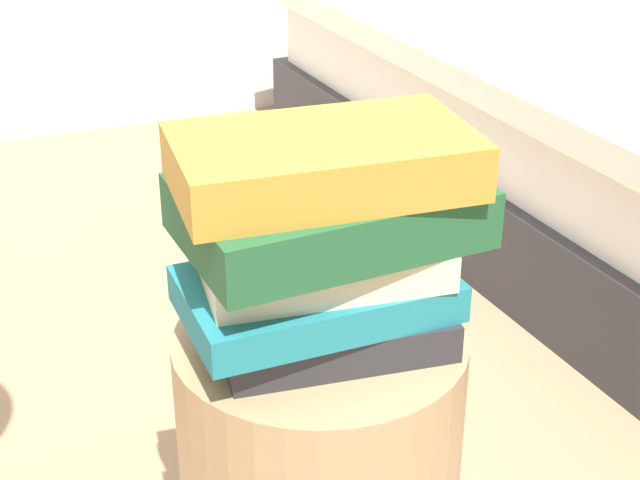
% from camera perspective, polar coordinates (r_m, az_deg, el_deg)
% --- Properties ---
extents(book_charcoal, '(0.26, 0.20, 0.04)m').
position_cam_1_polar(book_charcoal, '(1.07, 0.55, -4.76)').
color(book_charcoal, '#28282D').
rests_on(book_charcoal, side_table).
extents(book_teal, '(0.28, 0.17, 0.04)m').
position_cam_1_polar(book_teal, '(1.04, -0.23, -3.13)').
color(book_teal, '#1E727F').
rests_on(book_teal, book_charcoal).
extents(book_cream, '(0.27, 0.19, 0.04)m').
position_cam_1_polar(book_cream, '(1.03, -0.07, -0.75)').
color(book_cream, beige).
rests_on(book_cream, book_teal).
extents(book_forest, '(0.31, 0.22, 0.06)m').
position_cam_1_polar(book_forest, '(1.01, 0.43, 1.80)').
color(book_forest, '#1E512D').
rests_on(book_forest, book_cream).
extents(book_ochre, '(0.31, 0.19, 0.06)m').
position_cam_1_polar(book_ochre, '(0.98, 0.06, 4.58)').
color(book_ochre, '#B7842D').
rests_on(book_ochre, book_forest).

